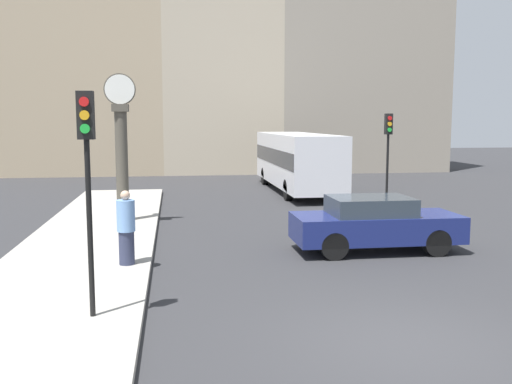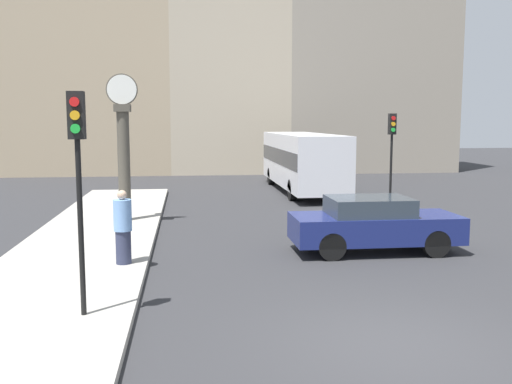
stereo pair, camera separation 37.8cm
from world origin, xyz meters
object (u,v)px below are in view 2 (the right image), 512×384
(bus_distant, at_px, (302,159))
(traffic_light_far, at_px, (392,142))
(street_clock, at_px, (124,152))
(sedan_car, at_px, (374,224))
(pedestrian_blue_stripe, at_px, (123,228))
(traffic_light_near, at_px, (78,157))

(bus_distant, bearing_deg, traffic_light_far, -73.19)
(traffic_light_far, relative_size, street_clock, 0.77)
(street_clock, bearing_deg, bus_distant, 47.28)
(sedan_car, distance_m, traffic_light_far, 7.00)
(pedestrian_blue_stripe, bearing_deg, traffic_light_near, -94.85)
(street_clock, bearing_deg, pedestrian_blue_stripe, -84.47)
(sedan_car, bearing_deg, pedestrian_blue_stripe, -170.00)
(traffic_light_far, xyz_separation_m, street_clock, (-9.45, -1.46, -0.22))
(sedan_car, height_order, bus_distant, bus_distant)
(pedestrian_blue_stripe, bearing_deg, sedan_car, 10.00)
(traffic_light_near, relative_size, traffic_light_far, 1.01)
(traffic_light_far, distance_m, pedestrian_blue_stripe, 11.60)
(sedan_car, relative_size, traffic_light_near, 1.16)
(traffic_light_near, relative_size, street_clock, 0.78)
(bus_distant, distance_m, street_clock, 11.02)
(traffic_light_near, bearing_deg, traffic_light_far, 49.35)
(sedan_car, relative_size, traffic_light_far, 1.17)
(traffic_light_near, height_order, pedestrian_blue_stripe, traffic_light_near)
(street_clock, bearing_deg, sedan_car, -34.99)
(bus_distant, bearing_deg, pedestrian_blue_stripe, -116.40)
(pedestrian_blue_stripe, bearing_deg, traffic_light_far, 39.29)
(bus_distant, height_order, pedestrian_blue_stripe, bus_distant)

